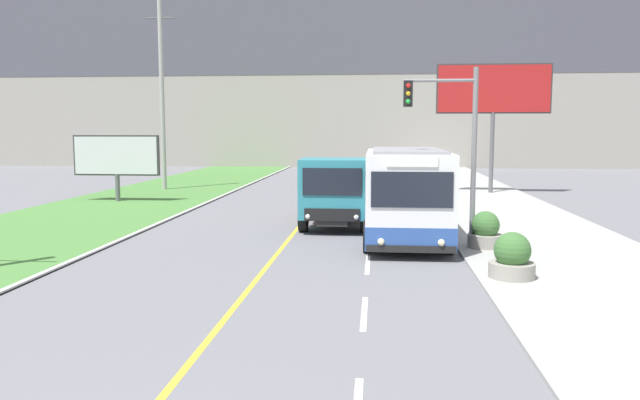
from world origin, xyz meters
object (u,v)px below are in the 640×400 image
traffic_light_mast (453,134)px  planter_round_near (512,258)px  planter_round_second (485,232)px  dump_truck (336,193)px  utility_pole_far (162,93)px  billboard_small (116,157)px  billboard_large (494,93)px  city_bus (407,196)px

traffic_light_mast → planter_round_near: (1.03, -4.18, -3.03)m
planter_round_near → planter_round_second: size_ratio=1.01×
dump_truck → utility_pole_far: utility_pole_far is taller
dump_truck → traffic_light_mast: bearing=-43.4°
billboard_small → planter_round_near: billboard_small is taller
billboard_large → planter_round_second: size_ratio=6.58×
utility_pole_far → planter_round_second: size_ratio=10.44×
traffic_light_mast → billboard_small: 19.43m
dump_truck → utility_pole_far: bearing=129.4°
planter_round_near → planter_round_second: 4.03m
billboard_large → planter_round_near: (-3.24, -21.26, -5.23)m
dump_truck → traffic_light_mast: (3.88, -3.67, 2.27)m
traffic_light_mast → billboard_small: size_ratio=1.25×
planter_round_near → billboard_small: bearing=137.2°
utility_pole_far → traffic_light_mast: size_ratio=2.10×
billboard_large → planter_round_near: billboard_large is taller
planter_round_near → utility_pole_far: bearing=126.9°
dump_truck → city_bus: bearing=-48.9°
dump_truck → billboard_small: billboard_small is taller
billboard_large → planter_round_second: 18.29m
city_bus → traffic_light_mast: (1.35, -0.77, 2.03)m
dump_truck → billboard_large: 16.31m
planter_round_second → city_bus: bearing=159.1°
utility_pole_far → traffic_light_mast: bearing=-49.0°
city_bus → utility_pole_far: 22.58m
dump_truck → utility_pole_far: (-11.60, 14.15, 4.64)m
billboard_large → planter_round_near: bearing=-98.7°
billboard_small → planter_round_second: size_ratio=3.99×
billboard_large → billboard_small: (-19.99, -5.74, -3.47)m
billboard_small → planter_round_near: 22.91m
billboard_small → billboard_large: bearing=16.0°
planter_round_near → dump_truck: bearing=122.0°
billboard_small → planter_round_second: (16.78, -11.49, -1.76)m
billboard_small → planter_round_second: 20.42m
city_bus → planter_round_second: 2.77m
utility_pole_far → billboard_small: size_ratio=2.62×
city_bus → planter_round_near: city_bus is taller
dump_truck → billboard_small: 14.14m
dump_truck → planter_round_near: size_ratio=5.37×
traffic_light_mast → planter_round_second: bearing=-8.2°
dump_truck → traffic_light_mast: traffic_light_mast is taller
traffic_light_mast → utility_pole_far: bearing=131.0°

